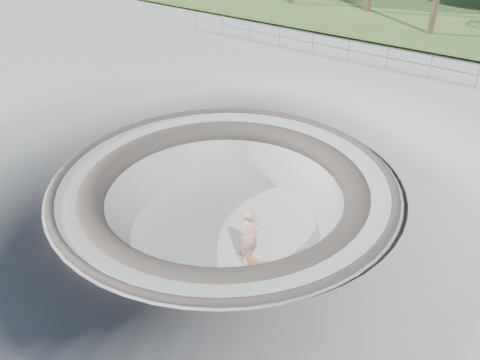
{
  "coord_description": "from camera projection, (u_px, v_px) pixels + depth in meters",
  "views": [
    {
      "loc": [
        7.68,
        -9.18,
        7.4
      ],
      "look_at": [
        0.34,
        0.33,
        -0.1
      ],
      "focal_mm": 35.0,
      "sensor_mm": 36.0,
      "label": 1
    }
  ],
  "objects": [
    {
      "name": "ground",
      "position": [
        224.0,
        178.0,
        14.06
      ],
      "size": [
        180.0,
        180.0,
        0.0
      ],
      "primitive_type": "plane",
      "color": "#A3A49F",
      "rests_on": "ground"
    },
    {
      "name": "skateboard",
      "position": [
        250.0,
        260.0,
        13.65
      ],
      "size": [
        0.94,
        0.57,
        0.09
      ],
      "color": "brown",
      "rests_on": "ground"
    },
    {
      "name": "skater",
      "position": [
        250.0,
        236.0,
        13.18
      ],
      "size": [
        0.5,
        0.69,
        1.75
      ],
      "primitive_type": "imported",
      "rotation": [
        0.0,
        0.0,
        1.44
      ],
      "color": "#DFA590",
      "rests_on": "skateboard"
    },
    {
      "name": "safety_railing",
      "position": [
        387.0,
        58.0,
        21.75
      ],
      "size": [
        25.0,
        0.06,
        1.03
      ],
      "color": "gray",
      "rests_on": "ground"
    },
    {
      "name": "skate_bowl",
      "position": [
        225.0,
        226.0,
        15.03
      ],
      "size": [
        14.0,
        14.0,
        4.1
      ],
      "color": "#A3A49F",
      "rests_on": "ground"
    }
  ]
}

